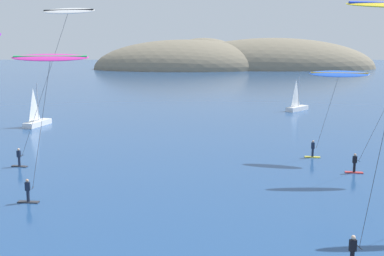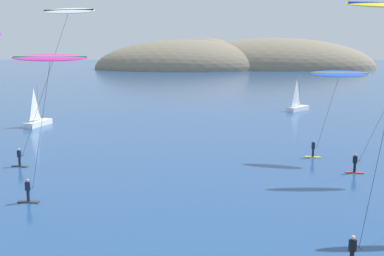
{
  "view_description": "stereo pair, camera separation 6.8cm",
  "coord_description": "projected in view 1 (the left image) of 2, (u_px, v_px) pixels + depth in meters",
  "views": [
    {
      "loc": [
        4.06,
        -9.68,
        11.13
      ],
      "look_at": [
        3.62,
        22.4,
        5.39
      ],
      "focal_mm": 45.0,
      "sensor_mm": 36.0,
      "label": 1
    },
    {
      "loc": [
        4.13,
        -9.68,
        11.13
      ],
      "look_at": [
        3.62,
        22.4,
        5.39
      ],
      "focal_mm": 45.0,
      "sensor_mm": 36.0,
      "label": 2
    }
  ],
  "objects": [
    {
      "name": "sailboat_far",
      "position": [
        298.0,
        107.0,
        79.39
      ],
      "size": [
        4.78,
        4.99,
        5.7
      ],
      "color": "white",
      "rests_on": "ground"
    },
    {
      "name": "kitesurfer_white",
      "position": [
        63.0,
        26.0,
        40.05
      ],
      "size": [
        8.71,
        3.05,
        14.02
      ],
      "color": "#2D2D33",
      "rests_on": "ground"
    },
    {
      "name": "sailboat_near",
      "position": [
        39.0,
        121.0,
        64.96
      ],
      "size": [
        2.6,
        5.95,
        5.7
      ],
      "color": "white",
      "rests_on": "ground"
    },
    {
      "name": "kitesurfer_blue",
      "position": [
        337.0,
        79.0,
        45.28
      ],
      "size": [
        5.7,
        2.84,
        8.55
      ],
      "color": "yellow",
      "rests_on": "ground"
    },
    {
      "name": "headland_island",
      "position": [
        228.0,
        69.0,
        205.14
      ],
      "size": [
        119.2,
        46.54,
        25.89
      ],
      "color": "#7A705B",
      "rests_on": "ground"
    },
    {
      "name": "kitesurfer_magenta",
      "position": [
        48.0,
        70.0,
        32.37
      ],
      "size": [
        5.39,
        1.69,
        10.43
      ],
      "color": "#2D2D33",
      "rests_on": "ground"
    }
  ]
}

